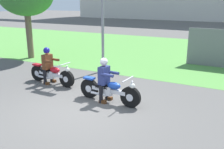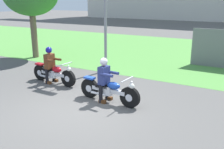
{
  "view_description": "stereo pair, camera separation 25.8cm",
  "coord_description": "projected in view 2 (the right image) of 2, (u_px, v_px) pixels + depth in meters",
  "views": [
    {
      "loc": [
        3.93,
        -5.48,
        3.07
      ],
      "look_at": [
        0.41,
        1.22,
        0.85
      ],
      "focal_mm": 40.64,
      "sensor_mm": 36.0,
      "label": 1
    },
    {
      "loc": [
        4.15,
        -5.35,
        3.07
      ],
      "look_at": [
        0.41,
        1.22,
        0.85
      ],
      "focal_mm": 40.64,
      "sensor_mm": 36.0,
      "label": 2
    }
  ],
  "objects": [
    {
      "name": "rider_lead",
      "position": [
        104.0,
        76.0,
        7.81
      ],
      "size": [
        0.57,
        0.48,
        1.4
      ],
      "rotation": [
        0.0,
        0.0,
        -0.07
      ],
      "color": "black",
      "rests_on": "ground"
    },
    {
      "name": "motorcycle_lead",
      "position": [
        109.0,
        90.0,
        7.84
      ],
      "size": [
        2.14,
        0.66,
        0.88
      ],
      "rotation": [
        0.0,
        0.0,
        -0.07
      ],
      "color": "black",
      "rests_on": "ground"
    },
    {
      "name": "motorcycle_follow",
      "position": [
        54.0,
        74.0,
        9.65
      ],
      "size": [
        2.12,
        0.66,
        0.87
      ],
      "rotation": [
        0.0,
        0.0,
        -0.07
      ],
      "color": "black",
      "rests_on": "ground"
    },
    {
      "name": "grass_verge",
      "position": [
        176.0,
        52.0,
        15.51
      ],
      "size": [
        60.0,
        12.0,
        0.01
      ],
      "primitive_type": "cube",
      "color": "#549342",
      "rests_on": "ground"
    },
    {
      "name": "rider_follow",
      "position": [
        50.0,
        62.0,
        9.62
      ],
      "size": [
        0.57,
        0.48,
        1.39
      ],
      "rotation": [
        0.0,
        0.0,
        -0.07
      ],
      "color": "black",
      "rests_on": "ground"
    },
    {
      "name": "ground",
      "position": [
        79.0,
        111.0,
        7.3
      ],
      "size": [
        120.0,
        120.0,
        0.0
      ],
      "primitive_type": "plane",
      "color": "#565451"
    }
  ]
}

